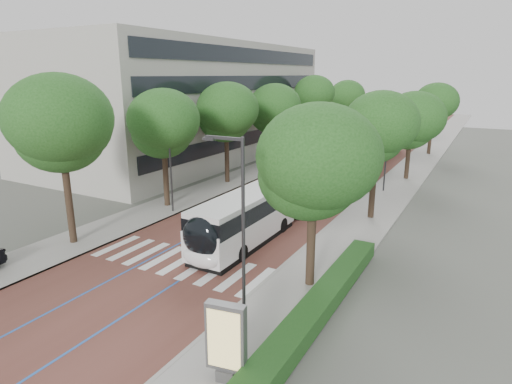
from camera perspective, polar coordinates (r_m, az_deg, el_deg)
ground at (r=24.48m, az=-11.95°, el=-9.94°), size 160.00×160.00×0.00m
road at (r=59.32m, az=14.09°, el=4.92°), size 11.00×140.00×0.02m
sidewalk_left at (r=61.61m, az=7.33°, el=5.68°), size 4.00×140.00×0.12m
sidewalk_right at (r=57.89m, az=21.27°, el=4.13°), size 4.00×140.00×0.12m
kerb_left at (r=60.95m, az=8.99°, el=5.51°), size 0.20×140.00×0.14m
kerb_right at (r=58.16m, az=19.42°, el=4.35°), size 0.20×140.00×0.14m
zebra_crossing at (r=25.03m, az=-10.10°, el=-9.18°), size 10.55×3.60×0.01m
lane_line_left at (r=59.73m, az=12.60°, el=5.10°), size 0.12×126.00×0.01m
lane_line_right at (r=58.93m, az=15.59°, el=4.76°), size 0.12×126.00×0.01m
office_building at (r=56.28m, az=-8.84°, el=11.83°), size 18.11×40.00×14.00m
hedge at (r=20.03m, az=8.79°, el=-14.14°), size 1.20×14.00×0.80m
streetlight_near at (r=16.74m, az=-2.24°, el=-3.87°), size 1.82×0.20×8.00m
streetlight_far at (r=39.75m, az=16.87°, el=6.77°), size 1.82×0.20×8.00m
lamp_post_left at (r=32.82m, az=-11.37°, el=4.18°), size 0.14×0.14×8.00m
trees_left at (r=46.82m, az=0.39°, el=10.96°), size 6.14×61.00×9.89m
trees_right at (r=39.36m, az=18.56°, el=8.48°), size 5.95×47.69×8.78m
lead_bus at (r=29.81m, az=2.24°, el=-1.59°), size 2.63×18.41×3.20m
bus_queued_0 at (r=44.57m, az=12.22°, el=3.78°), size 3.14×12.51×3.20m
bus_queued_1 at (r=57.56m, az=16.12°, el=6.10°), size 2.61×12.41×3.20m
ad_panel at (r=15.34m, az=-4.01°, el=-19.17°), size 1.44×0.64×2.91m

